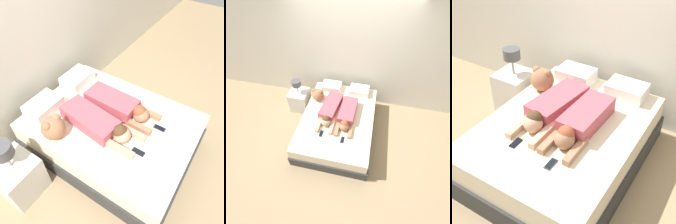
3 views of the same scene
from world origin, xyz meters
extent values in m
plane|color=#9E8460|center=(0.00, 0.00, 0.00)|extent=(12.00, 12.00, 0.00)
cube|color=beige|center=(0.00, 1.19, 1.30)|extent=(12.00, 0.06, 2.60)
cube|color=#2D2D2D|center=(0.00, 0.00, 0.14)|extent=(1.57, 2.09, 0.27)
cube|color=beige|center=(0.00, 0.00, 0.41)|extent=(1.51, 2.03, 0.27)
cube|color=white|center=(-0.34, 0.83, 0.63)|extent=(0.45, 0.31, 0.16)
cube|color=white|center=(0.34, 0.83, 0.63)|extent=(0.45, 0.31, 0.16)
cube|color=#B24C59|center=(-0.20, 0.19, 0.63)|extent=(0.41, 0.77, 0.18)
sphere|color=tan|center=(-0.20, -0.27, 0.65)|extent=(0.20, 0.20, 0.20)
sphere|color=#4C331E|center=(-0.20, -0.24, 0.69)|extent=(0.17, 0.17, 0.17)
cube|color=tan|center=(-0.33, -0.30, 0.58)|extent=(0.07, 0.40, 0.07)
cube|color=tan|center=(-0.06, -0.30, 0.58)|extent=(0.07, 0.40, 0.07)
cube|color=#B24C59|center=(0.19, 0.13, 0.64)|extent=(0.34, 0.69, 0.19)
sphere|color=#A37051|center=(0.19, -0.30, 0.65)|extent=(0.20, 0.20, 0.20)
sphere|color=#99472D|center=(0.19, -0.27, 0.69)|extent=(0.17, 0.17, 0.17)
cube|color=#A37051|center=(0.06, -0.32, 0.58)|extent=(0.07, 0.37, 0.07)
cube|color=#A37051|center=(0.33, -0.32, 0.58)|extent=(0.07, 0.37, 0.07)
cube|color=black|center=(-0.23, -0.50, 0.55)|extent=(0.06, 0.15, 0.01)
cube|color=black|center=(-0.23, -0.50, 0.56)|extent=(0.05, 0.12, 0.00)
cube|color=#2D2D33|center=(0.21, -0.56, 0.55)|extent=(0.06, 0.15, 0.01)
cube|color=black|center=(0.21, -0.56, 0.56)|extent=(0.05, 0.12, 0.00)
sphere|color=#996647|center=(-0.57, 0.42, 0.69)|extent=(0.28, 0.28, 0.28)
sphere|color=#996647|center=(-0.64, 0.42, 0.79)|extent=(0.10, 0.10, 0.10)
sphere|color=#996647|center=(-0.49, 0.42, 0.79)|extent=(0.10, 0.10, 0.10)
cube|color=beige|center=(-1.12, 0.54, 0.27)|extent=(0.45, 0.45, 0.55)
cylinder|color=#999999|center=(-1.12, 0.54, 0.65)|extent=(0.03, 0.03, 0.21)
cylinder|color=#4C4C51|center=(-1.12, 0.54, 0.83)|extent=(0.22, 0.22, 0.14)
camera|label=1|loc=(-1.51, -0.99, 2.61)|focal=35.00mm
camera|label=2|loc=(0.51, -2.31, 3.47)|focal=28.00mm
camera|label=3|loc=(1.34, -2.15, 2.58)|focal=50.00mm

